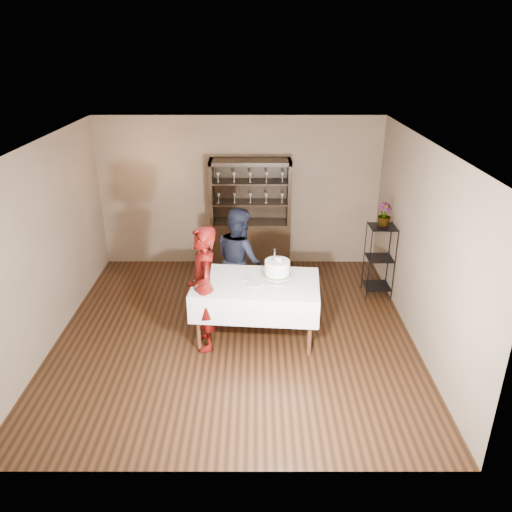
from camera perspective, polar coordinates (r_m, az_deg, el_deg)
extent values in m
plane|color=black|center=(7.26, -2.38, -8.78)|extent=(5.00, 5.00, 0.00)
plane|color=silver|center=(6.24, -2.80, 12.64)|extent=(5.00, 5.00, 0.00)
cube|color=brown|center=(8.99, -1.91, 7.24)|extent=(5.00, 0.02, 2.70)
cube|color=brown|center=(7.19, -22.90, 1.03)|extent=(0.02, 5.00, 2.70)
cube|color=brown|center=(6.98, 18.39, 1.06)|extent=(0.02, 5.00, 2.70)
cube|color=black|center=(9.04, -0.62, 1.30)|extent=(1.40, 0.48, 0.90)
cube|color=black|center=(8.92, -0.63, 7.79)|extent=(1.40, 0.03, 1.10)
cube|color=black|center=(8.58, -0.67, 10.73)|extent=(1.40, 0.48, 0.06)
cube|color=black|center=(8.76, -0.64, 6.14)|extent=(1.28, 0.42, 0.02)
cube|color=black|center=(8.66, -0.65, 8.47)|extent=(1.28, 0.42, 0.02)
cylinder|color=black|center=(8.04, 12.81, -1.11)|extent=(0.02, 0.02, 1.20)
cylinder|color=black|center=(8.14, 15.55, -1.10)|extent=(0.02, 0.02, 1.20)
cylinder|color=black|center=(8.40, 12.25, 0.03)|extent=(0.02, 0.02, 1.20)
cylinder|color=black|center=(8.49, 14.89, 0.03)|extent=(0.02, 0.02, 1.20)
cube|color=black|center=(8.45, 13.58, -3.31)|extent=(0.40, 0.40, 0.02)
cube|color=black|center=(8.24, 13.91, -0.21)|extent=(0.40, 0.40, 0.01)
cube|color=black|center=(8.05, 14.28, 3.24)|extent=(0.40, 0.40, 0.02)
cube|color=white|center=(6.87, 0.01, -4.42)|extent=(1.78, 1.19, 0.39)
cylinder|color=#48291A|center=(6.73, -6.64, -7.68)|extent=(0.06, 0.06, 0.81)
cylinder|color=#48291A|center=(6.62, 6.18, -8.25)|extent=(0.06, 0.06, 0.81)
cylinder|color=#48291A|center=(7.44, -5.43, -4.39)|extent=(0.06, 0.06, 0.81)
cylinder|color=#48291A|center=(7.33, 6.09, -4.85)|extent=(0.06, 0.06, 0.81)
imported|color=#3B0605|center=(6.59, -5.99, -3.78)|extent=(0.55, 0.71, 1.73)
imported|color=black|center=(7.55, -1.93, -0.37)|extent=(0.92, 0.99, 1.63)
cylinder|color=beige|center=(6.75, 2.41, -3.04)|extent=(0.21, 0.21, 0.01)
cylinder|color=beige|center=(6.73, 2.42, -2.70)|extent=(0.05, 0.05, 0.10)
cylinder|color=beige|center=(6.70, 2.43, -2.24)|extent=(0.37, 0.37, 0.02)
cylinder|color=#517236|center=(6.69, 2.43, -2.10)|extent=(0.36, 0.36, 0.02)
cylinder|color=white|center=(6.65, 2.44, -1.37)|extent=(0.43, 0.43, 0.21)
sphere|color=#5166AF|center=(6.60, 2.73, -0.45)|extent=(0.02, 0.02, 0.02)
cube|color=silver|center=(6.56, 2.11, -0.05)|extent=(0.03, 0.03, 0.15)
cube|color=black|center=(6.52, 2.13, 0.66)|extent=(0.03, 0.03, 0.05)
cylinder|color=beige|center=(6.69, -0.16, -3.24)|extent=(0.25, 0.25, 0.01)
cylinder|color=beige|center=(6.85, -0.85, -2.59)|extent=(0.19, 0.19, 0.01)
imported|color=#517236|center=(8.02, 14.46, 4.62)|extent=(0.26, 0.26, 0.37)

